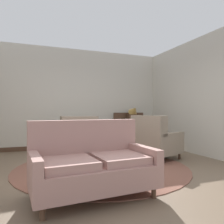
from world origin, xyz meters
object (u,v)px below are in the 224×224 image
coffee_table (104,149)px  armchair_beside_settee (155,141)px  porcelain_vase (102,135)px  side_table (113,137)px  gramophone (133,112)px  settee (92,165)px  armchair_near_window (77,139)px  sideboard (131,130)px

coffee_table → armchair_beside_settee: size_ratio=0.69×
armchair_beside_settee → coffee_table: bearing=87.4°
porcelain_vase → side_table: (0.74, 1.34, -0.23)m
side_table → gramophone: gramophone is taller
gramophone → porcelain_vase: bearing=-128.3°
armchair_beside_settee → porcelain_vase: bearing=85.2°
porcelain_vase → gramophone: 2.94m
settee → armchair_near_window: armchair_near_window is taller
settee → armchair_beside_settee: size_ratio=1.41×
coffee_table → sideboard: bearing=54.4°
gramophone → settee: bearing=-123.9°
coffee_table → sideboard: 2.97m
armchair_beside_settee → side_table: 1.16m
porcelain_vase → armchair_near_window: 1.29m
armchair_near_window → armchair_beside_settee: bearing=150.0°
porcelain_vase → gramophone: size_ratio=0.82×
porcelain_vase → gramophone: bearing=51.7°
porcelain_vase → settee: size_ratio=0.24×
coffee_table → gramophone: size_ratio=1.69×
coffee_table → porcelain_vase: size_ratio=2.06×
armchair_beside_settee → sideboard: sideboard is taller
coffee_table → armchair_beside_settee: 1.45m
coffee_table → settee: (-0.55, -1.13, 0.01)m
side_table → sideboard: 1.44m
porcelain_vase → armchair_beside_settee: size_ratio=0.33×
porcelain_vase → settee: settee is taller
gramophone → sideboard: bearing=117.9°
gramophone → armchair_beside_settee: bearing=-101.7°
armchair_beside_settee → side_table: armchair_beside_settee is taller
coffee_table → armchair_near_window: armchair_near_window is taller
settee → side_table: (1.26, 2.52, 0.02)m
side_table → sideboard: sideboard is taller
armchair_near_window → porcelain_vase: bearing=97.3°
settee → armchair_near_window: (0.32, 2.44, 0.02)m
sideboard → armchair_near_window: bearing=-150.5°
armchair_near_window → sideboard: (1.95, 1.11, 0.06)m
porcelain_vase → side_table: 1.55m
coffee_table → side_table: side_table is taller
coffee_table → settee: bearing=-116.0°
sideboard → settee: bearing=-122.7°
porcelain_vase → armchair_near_window: armchair_near_window is taller
porcelain_vase → sideboard: 2.95m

